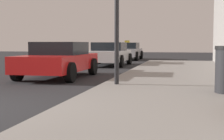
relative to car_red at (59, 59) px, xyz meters
name	(u,v)px	position (x,y,z in m)	size (l,w,h in m)	color
sidewalk	(173,118)	(4.22, -6.03, -0.57)	(4.00, 32.00, 0.15)	gray
car_red	(59,59)	(0.00, 0.00, 0.00)	(2.03, 4.08, 1.27)	red
car_white	(109,54)	(0.33, 6.60, 0.00)	(2.06, 4.14, 1.27)	white
car_silver	(127,51)	(0.17, 13.31, 0.00)	(2.05, 4.18, 1.43)	#B7B7BF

